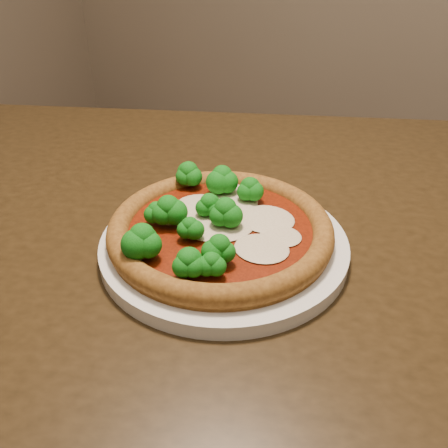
% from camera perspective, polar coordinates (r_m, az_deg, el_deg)
% --- Properties ---
extents(dining_table, '(1.30, 1.14, 0.75)m').
position_cam_1_polar(dining_table, '(0.76, -0.01, -5.84)').
color(dining_table, black).
rests_on(dining_table, floor).
extents(plate, '(0.30, 0.30, 0.02)m').
position_cam_1_polar(plate, '(0.62, 0.00, -2.40)').
color(plate, silver).
rests_on(plate, dining_table).
extents(pizza, '(0.28, 0.28, 0.06)m').
position_cam_1_polar(pizza, '(0.61, -0.87, -0.18)').
color(pizza, brown).
rests_on(pizza, plate).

